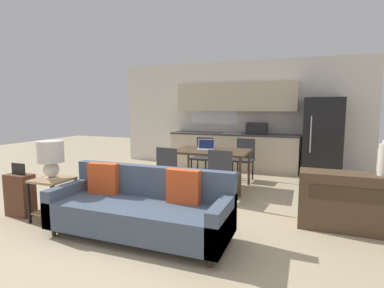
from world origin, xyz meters
TOP-DOWN VIEW (x-y plane):
  - ground_plane at (0.00, 0.00)m, footprint 20.00×20.00m
  - wall_back at (-0.01, 4.63)m, footprint 6.40×0.07m
  - kitchen_counter at (0.01, 4.33)m, footprint 3.17×0.65m
  - refrigerator at (2.04, 4.24)m, footprint 0.82×0.71m
  - dining_table at (0.02, 2.41)m, footprint 1.42×0.97m
  - couch at (-0.11, 0.02)m, footprint 2.18×0.80m
  - side_table at (-1.50, 0.01)m, footprint 0.46×0.46m
  - table_lamp at (-1.50, 0.01)m, footprint 0.34×0.34m
  - credenza at (2.28, 1.08)m, footprint 1.27×0.41m
  - vase at (2.58, 1.08)m, footprint 0.13×0.13m
  - dining_chair_near_left at (-0.44, 1.55)m, footprint 0.47×0.47m
  - dining_chair_far_right at (0.48, 3.27)m, footprint 0.46×0.46m
  - dining_chair_near_right at (0.46, 1.59)m, footprint 0.46×0.46m
  - dining_chair_far_left at (-0.43, 3.21)m, footprint 0.45×0.45m
  - laptop at (-0.10, 2.43)m, footprint 0.36×0.31m
  - suitcase at (-2.08, -0.02)m, footprint 0.39×0.22m

SIDE VIEW (x-z plane):
  - ground_plane at x=0.00m, z-range 0.00..0.00m
  - suitcase at x=-2.08m, z-range -0.07..0.69m
  - couch at x=-0.11m, z-range -0.08..0.74m
  - credenza at x=2.28m, z-range 0.00..0.73m
  - side_table at x=-1.50m, z-range 0.10..0.68m
  - dining_chair_near_left at x=-0.44m, z-range 0.05..0.93m
  - dining_chair_far_right at x=0.48m, z-range 0.05..0.93m
  - dining_chair_near_right at x=0.46m, z-range 0.05..0.93m
  - dining_chair_far_left at x=-0.43m, z-range 0.05..0.93m
  - dining_table at x=0.02m, z-range 0.30..1.03m
  - laptop at x=-0.10m, z-range 0.68..0.88m
  - kitchen_counter at x=0.01m, z-range -0.23..1.92m
  - refrigerator at x=2.04m, z-range 0.00..1.76m
  - table_lamp at x=-1.50m, z-range 0.64..1.16m
  - vase at x=2.58m, z-range 0.72..1.14m
  - wall_back at x=-0.01m, z-range 0.00..2.70m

